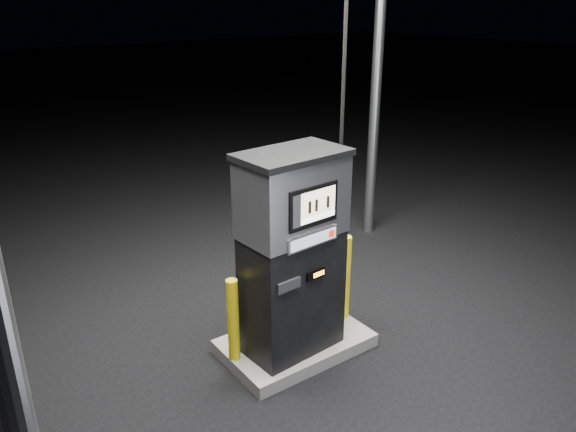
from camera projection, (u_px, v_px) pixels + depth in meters
ground at (295, 349)px, 6.32m from camera, size 80.00×80.00×0.00m
pump_island at (295, 343)px, 6.29m from camera, size 1.60×1.00×0.15m
fuel_dispenser at (293, 253)px, 5.71m from camera, size 1.22×0.72×4.52m
bollard_left at (233, 320)px, 5.74m from camera, size 0.13×0.13×0.92m
bollard_right at (344, 277)px, 6.51m from camera, size 0.14×0.14×1.02m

